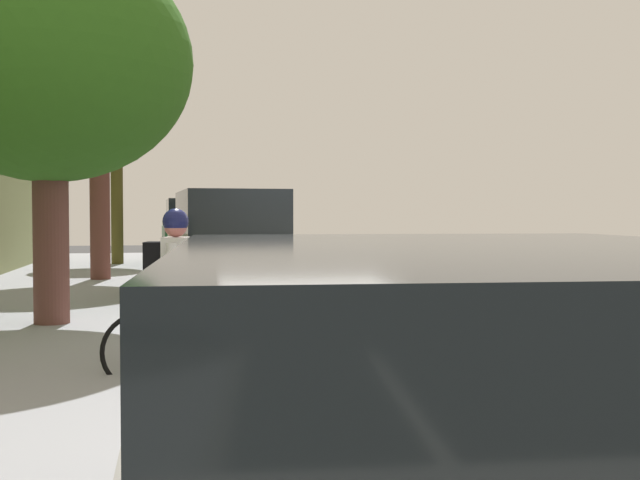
% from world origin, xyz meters
% --- Properties ---
extents(ground, '(57.41, 57.41, 0.00)m').
position_xyz_m(ground, '(0.00, 0.00, 0.00)').
color(ground, '#353535').
extents(sidewalk, '(3.63, 35.88, 0.16)m').
position_xyz_m(sidewalk, '(4.05, 0.00, 0.08)').
color(sidewalk, '#94959D').
rests_on(sidewalk, ground).
extents(curb_edge, '(0.16, 35.88, 0.16)m').
position_xyz_m(curb_edge, '(2.15, 0.00, 0.08)').
color(curb_edge, gray).
rests_on(curb_edge, ground).
extents(lane_stripe_centre, '(0.14, 35.80, 0.01)m').
position_xyz_m(lane_stripe_centre, '(-2.86, -0.04, 0.00)').
color(lane_stripe_centre, white).
rests_on(lane_stripe_centre, ground).
extents(lane_stripe_bike_edge, '(0.12, 35.88, 0.01)m').
position_xyz_m(lane_stripe_bike_edge, '(0.68, 0.00, 0.00)').
color(lane_stripe_bike_edge, white).
rests_on(lane_stripe_bike_edge, ground).
extents(parked_suv_green_nearest, '(2.08, 4.76, 1.99)m').
position_xyz_m(parked_suv_green_nearest, '(1.23, -11.08, 1.03)').
color(parked_suv_green_nearest, '#1E512D').
rests_on(parked_suv_green_nearest, ground).
extents(parked_suv_tan_second, '(2.18, 4.80, 1.99)m').
position_xyz_m(parked_suv_tan_second, '(0.93, -2.83, 1.03)').
color(parked_suv_tan_second, tan).
rests_on(parked_suv_tan_second, ground).
extents(bicycle_at_curb, '(1.75, 0.46, 0.77)m').
position_xyz_m(bicycle_at_curb, '(1.68, 3.82, 0.38)').
color(bicycle_at_curb, black).
rests_on(bicycle_at_curb, ground).
extents(cyclist_with_backpack, '(0.45, 0.61, 1.65)m').
position_xyz_m(cyclist_with_backpack, '(1.91, 3.37, 1.00)').
color(cyclist_with_backpack, '#C6B284').
rests_on(cyclist_with_backpack, ground).
extents(street_tree_near_cyclist, '(2.68, 2.68, 5.17)m').
position_xyz_m(street_tree_near_cyclist, '(3.47, -11.77, 4.21)').
color(street_tree_near_cyclist, brown).
rests_on(street_tree_near_cyclist, sidewalk).
extents(street_tree_mid_block, '(3.31, 3.31, 5.95)m').
position_xyz_m(street_tree_mid_block, '(3.47, -6.51, 4.54)').
color(street_tree_mid_block, brown).
rests_on(street_tree_mid_block, sidewalk).
extents(street_tree_far_end, '(3.69, 3.69, 4.98)m').
position_xyz_m(street_tree_far_end, '(3.47, 0.41, 3.55)').
color(street_tree_far_end, brown).
rests_on(street_tree_far_end, sidewalk).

